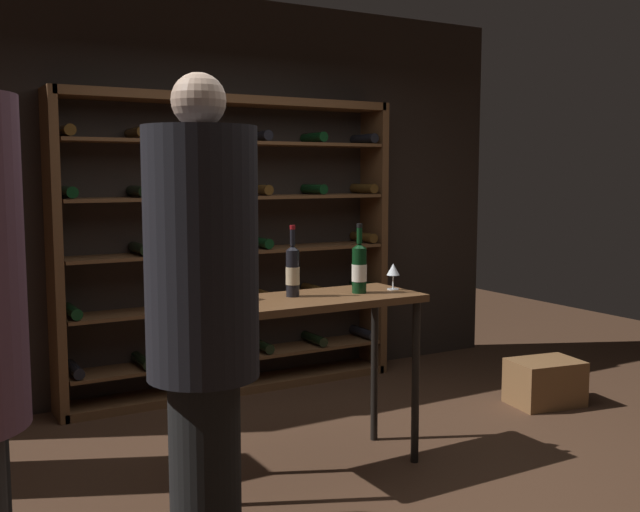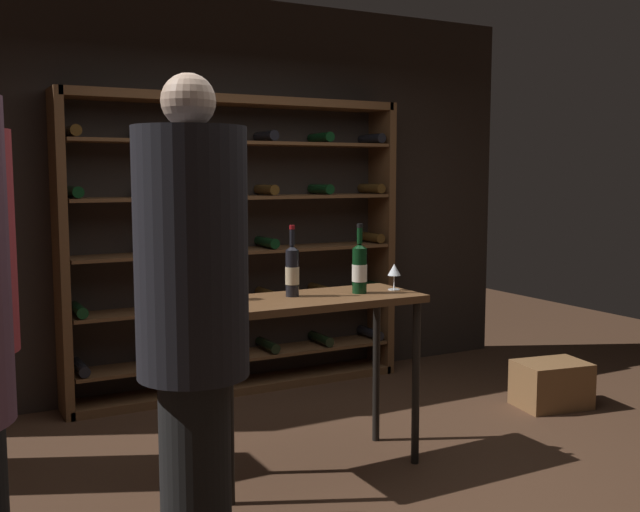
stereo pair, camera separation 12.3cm
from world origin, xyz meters
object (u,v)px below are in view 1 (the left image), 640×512
Objects in this scene: person_host_in_suit at (202,313)px; wine_rack at (233,247)px; wine_glass_stemmed_left at (393,271)px; wine_bottle_gold_foil at (359,268)px; wine_glass_stemmed_center at (239,278)px; wine_bottle_amber_reserve at (293,271)px; tasting_table at (311,321)px; wine_crate at (545,382)px.

wine_rack is at bearing 156.68° from person_host_in_suit.
wine_glass_stemmed_left is (0.30, -1.60, -0.01)m from wine_rack.
wine_bottle_gold_foil is 0.68m from wine_glass_stemmed_center.
wine_rack is 1.55m from wine_bottle_amber_reserve.
tasting_table is at bearing -98.36° from wine_rack.
wine_bottle_gold_foil reaches higher than tasting_table.
wine_crate is 3.20× the size of wine_glass_stemmed_left.
wine_crate is 3.15× the size of wine_glass_stemmed_center.
person_host_in_suit is (-1.18, -2.44, 0.02)m from wine_rack.
wine_bottle_amber_reserve is 2.56× the size of wine_glass_stemmed_left.
person_host_in_suit is at bearing -115.78° from wine_rack.
wine_bottle_gold_foil is (1.24, 0.84, -0.00)m from person_host_in_suit.
person_host_in_suit is at bearing -145.91° from wine_bottle_gold_foil.
wine_crate is at bearing 3.31° from wine_bottle_amber_reserve.
wine_crate is 2.53m from wine_glass_stemmed_center.
person_host_in_suit is 4.13× the size of wine_crate.
person_host_in_suit is (-0.95, -0.85, 0.27)m from tasting_table.
wine_rack is at bearing 141.36° from wine_crate.
tasting_table reaches higher than wine_crate.
wine_crate is at bearing 1.82° from wine_glass_stemmed_center.
wine_glass_stemmed_left is at bearing -7.09° from wine_bottle_amber_reserve.
wine_crate is at bearing 7.62° from wine_glass_stemmed_left.
person_host_in_suit is 1.12m from wine_glass_stemmed_center.
wine_crate is at bearing 111.95° from person_host_in_suit.
wine_glass_stemmed_center reaches higher than wine_crate.
wine_bottle_gold_foil is at bearing -2.38° from tasting_table.
wine_bottle_amber_reserve is at bearing -8.59° from wine_glass_stemmed_center.
wine_crate is 1.25× the size of wine_bottle_amber_reserve.
wine_glass_stemmed_center reaches higher than wine_glass_stemmed_left.
wine_glass_stemmed_center is at bearing 171.41° from wine_bottle_amber_reserve.
wine_glass_stemmed_left is at bearing -172.38° from wine_crate.
wine_glass_stemmed_left is (0.23, 0.00, -0.03)m from wine_bottle_gold_foil.
wine_bottle_gold_foil is 2.53× the size of wine_glass_stemmed_center.
wine_rack is at bearing 92.32° from wine_bottle_gold_foil.
wine_crate is 1.25× the size of wine_bottle_gold_foil.
wine_bottle_gold_foil reaches higher than wine_glass_stemmed_left.
wine_glass_stemmed_center is (0.57, 0.96, -0.03)m from person_host_in_suit.
wine_glass_stemmed_center is (-0.37, 0.11, 0.24)m from tasting_table.
wine_glass_stemmed_center is at bearing 151.73° from person_host_in_suit.
wine_glass_stemmed_center is at bearing -178.18° from wine_crate.
person_host_in_suit is 5.15× the size of wine_bottle_amber_reserve.
wine_bottle_gold_foil is at bearing -11.62° from wine_bottle_amber_reserve.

